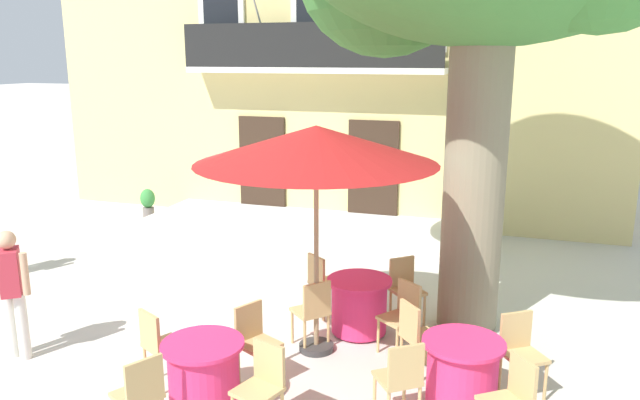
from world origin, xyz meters
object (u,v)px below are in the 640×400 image
object	(u,v)px
cafe_chair_middle_1	(401,377)
cafe_table_middle	(462,373)
cafe_chair_near_tree_3	(322,280)
cafe_chair_middle_3	(520,348)
cafe_chair_front_0	(140,393)
cafe_table_near_tree	(359,305)
cafe_umbrella	(316,146)
cafe_chair_middle_0	(417,334)
cafe_table_front	(204,375)
cafe_chair_front_3	(159,342)
ground_planter_left	(148,202)
cafe_chair_front_1	(262,382)
ground_planter_right	(479,229)
cafe_chair_near_tree_2	(405,286)
pedestrian_near_entrance	(12,287)
cafe_chair_near_tree_0	(313,309)
cafe_chair_near_tree_1	(403,313)
cafe_chair_middle_2	(512,397)
cafe_chair_front_2	(255,338)

from	to	relation	value
cafe_chair_middle_1	cafe_table_middle	bearing A→B (deg)	42.51
cafe_chair_near_tree_3	cafe_chair_middle_3	xyz separation A→B (m)	(2.69, -1.31, 0.00)
cafe_chair_front_0	cafe_table_near_tree	bearing A→B (deg)	65.31
cafe_chair_front_0	cafe_umbrella	distance (m)	3.27
cafe_chair_middle_0	cafe_table_front	size ratio (longest dim) A/B	1.05
cafe_chair_middle_3	cafe_umbrella	bearing A→B (deg)	173.92
cafe_chair_front_3	ground_planter_left	distance (m)	7.51
cafe_table_near_tree	cafe_chair_front_1	distance (m)	2.47
cafe_table_near_tree	ground_planter_right	xyz separation A→B (m)	(1.26, 4.19, 0.03)
cafe_chair_front_1	ground_planter_right	size ratio (longest dim) A/B	1.19
cafe_chair_near_tree_2	cafe_chair_front_0	size ratio (longest dim) A/B	1.00
cafe_chair_front_0	pedestrian_near_entrance	world-z (taller)	pedestrian_near_entrance
cafe_chair_front_3	pedestrian_near_entrance	size ratio (longest dim) A/B	0.56
cafe_table_front	cafe_chair_front_0	distance (m)	0.77
cafe_chair_middle_0	cafe_chair_near_tree_2	bearing A→B (deg)	105.46
cafe_chair_near_tree_0	cafe_chair_near_tree_3	xyz separation A→B (m)	(-0.20, 1.00, 0.00)
cafe_chair_middle_1	cafe_chair_middle_3	xyz separation A→B (m)	(1.13, 1.00, 0.00)
cafe_table_near_tree	ground_planter_right	bearing A→B (deg)	73.23
cafe_chair_near_tree_1	cafe_chair_middle_0	size ratio (longest dim) A/B	1.00
cafe_chair_near_tree_2	cafe_chair_near_tree_3	distance (m)	1.17
cafe_umbrella	ground_planter_left	xyz separation A→B (m)	(-5.64, 4.84, -2.22)
cafe_chair_middle_3	pedestrian_near_entrance	distance (m)	5.97
cafe_chair_middle_0	cafe_chair_middle_2	world-z (taller)	same
cafe_table_front	cafe_chair_front_0	size ratio (longest dim) A/B	0.95
cafe_chair_middle_2	pedestrian_near_entrance	xyz separation A→B (m)	(-5.80, -0.01, 0.39)
cafe_table_front	pedestrian_near_entrance	distance (m)	2.80
cafe_chair_middle_2	cafe_chair_front_1	xyz separation A→B (m)	(-2.33, -0.48, 0.00)
cafe_chair_near_tree_2	cafe_chair_front_3	xyz separation A→B (m)	(-2.30, -2.56, 0.00)
cafe_chair_near_tree_2	pedestrian_near_entrance	distance (m)	5.03
cafe_chair_middle_3	pedestrian_near_entrance	bearing A→B (deg)	-169.73
cafe_chair_near_tree_2	cafe_umbrella	world-z (taller)	cafe_umbrella
pedestrian_near_entrance	cafe_chair_middle_3	bearing A→B (deg)	10.27
cafe_chair_front_0	cafe_chair_front_1	xyz separation A→B (m)	(1.03, 0.53, 0.00)
pedestrian_near_entrance	cafe_table_middle	bearing A→B (deg)	6.14
cafe_chair_middle_2	ground_planter_left	xyz separation A→B (m)	(-8.01, 6.15, -0.13)
cafe_chair_near_tree_1	cafe_chair_middle_2	distance (m)	2.07
cafe_chair_front_1	cafe_chair_front_3	size ratio (longest dim) A/B	1.00
cafe_chair_near_tree_2	cafe_chair_near_tree_3	xyz separation A→B (m)	(-1.16, -0.16, 0.00)
cafe_chair_near_tree_2	cafe_table_near_tree	bearing A→B (deg)	-133.01
cafe_chair_middle_2	cafe_chair_near_tree_0	bearing A→B (deg)	150.76
cafe_chair_near_tree_1	cafe_chair_front_0	world-z (taller)	same
cafe_chair_front_1	cafe_chair_near_tree_0	bearing A→B (deg)	93.18
cafe_chair_near_tree_2	cafe_chair_front_2	size ratio (longest dim) A/B	1.00
ground_planter_right	cafe_umbrella	bearing A→B (deg)	-108.77
cafe_chair_near_tree_0	ground_planter_right	bearing A→B (deg)	70.42
cafe_chair_middle_3	cafe_chair_front_1	size ratio (longest dim) A/B	1.00
cafe_chair_near_tree_0	cafe_chair_middle_1	bearing A→B (deg)	-43.71
cafe_chair_near_tree_2	cafe_chair_front_2	distance (m)	2.51
cafe_chair_near_tree_3	ground_planter_right	xyz separation A→B (m)	(1.91, 3.80, -0.11)
cafe_chair_near_tree_1	cafe_chair_front_0	xyz separation A→B (m)	(-2.02, -2.60, 0.00)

